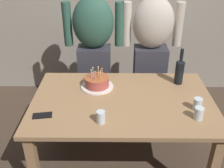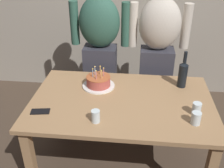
% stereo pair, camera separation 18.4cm
% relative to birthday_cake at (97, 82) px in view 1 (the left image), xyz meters
% --- Properties ---
extents(ground_plane, '(10.00, 10.00, 0.00)m').
position_rel_birthday_cake_xyz_m(ground_plane, '(0.22, -0.20, -0.79)').
color(ground_plane, '#47382B').
extents(dining_table, '(1.50, 0.96, 0.74)m').
position_rel_birthday_cake_xyz_m(dining_table, '(0.22, -0.20, -0.14)').
color(dining_table, '#A37A51').
rests_on(dining_table, ground_plane).
extents(birthday_cake, '(0.29, 0.29, 0.18)m').
position_rel_birthday_cake_xyz_m(birthday_cake, '(0.00, 0.00, 0.00)').
color(birthday_cake, white).
rests_on(birthday_cake, dining_table).
extents(water_glass_near, '(0.06, 0.06, 0.09)m').
position_rel_birthday_cake_xyz_m(water_glass_near, '(0.06, -0.51, 0.00)').
color(water_glass_near, silver).
rests_on(water_glass_near, dining_table).
extents(water_glass_far, '(0.07, 0.07, 0.10)m').
position_rel_birthday_cake_xyz_m(water_glass_far, '(0.77, -0.46, 0.00)').
color(water_glass_far, silver).
rests_on(water_glass_far, dining_table).
extents(water_glass_side, '(0.07, 0.07, 0.10)m').
position_rel_birthday_cake_xyz_m(water_glass_side, '(0.80, -0.34, 0.00)').
color(water_glass_side, silver).
rests_on(water_glass_side, dining_table).
extents(wine_bottle, '(0.08, 0.08, 0.34)m').
position_rel_birthday_cake_xyz_m(wine_bottle, '(0.74, 0.08, 0.08)').
color(wine_bottle, black).
rests_on(wine_bottle, dining_table).
extents(cell_phone, '(0.15, 0.09, 0.01)m').
position_rel_birthday_cake_xyz_m(cell_phone, '(-0.39, -0.44, -0.04)').
color(cell_phone, black).
rests_on(cell_phone, dining_table).
extents(person_man_bearded, '(0.61, 0.27, 1.66)m').
position_rel_birthday_cake_xyz_m(person_man_bearded, '(-0.06, 0.51, 0.09)').
color(person_man_bearded, '#33333D').
rests_on(person_man_bearded, ground_plane).
extents(person_woman_cardigan, '(0.61, 0.27, 1.66)m').
position_rel_birthday_cake_xyz_m(person_woman_cardigan, '(0.53, 0.51, 0.09)').
color(person_woman_cardigan, '#33333D').
rests_on(person_woman_cardigan, ground_plane).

